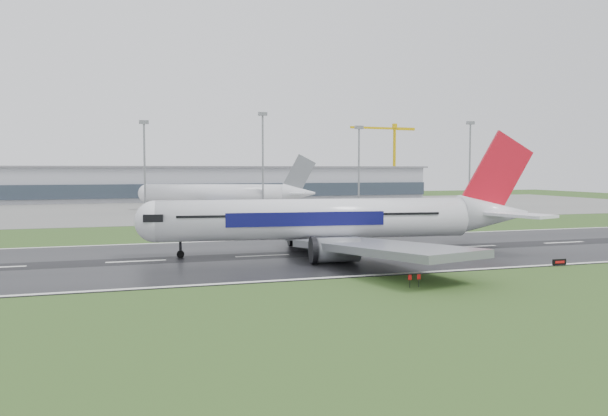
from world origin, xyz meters
name	(u,v)px	position (x,y,z in m)	size (l,w,h in m)	color
ground	(262,256)	(0.00, 0.00, 0.00)	(520.00, 520.00, 0.00)	#2A481A
runway	(262,256)	(0.00, 0.00, 0.05)	(400.00, 45.00, 0.10)	black
apron	(185,208)	(0.00, 125.00, 0.04)	(400.00, 130.00, 0.08)	slate
terminal	(172,184)	(0.00, 185.00, 7.50)	(240.00, 36.00, 15.00)	#94969F
main_airliner	(344,194)	(13.66, -1.41, 10.12)	(67.86, 64.63, 20.03)	white
parked_airliner	(222,184)	(11.16, 109.17, 9.39)	(63.50, 59.12, 18.61)	silver
tower_crane	(394,159)	(120.25, 200.00, 19.73)	(39.57, 2.16, 39.47)	#D4AB08
runway_sign	(559,262)	(39.76, -22.45, 0.52)	(2.30, 0.26, 1.04)	black
floodmast_2	(145,169)	(-14.93, 100.00, 14.28)	(0.64, 0.64, 28.55)	gray
floodmast_3	(263,164)	(23.46, 100.00, 16.09)	(0.64, 0.64, 32.18)	gray
floodmast_4	(359,170)	(58.21, 100.00, 14.21)	(0.64, 0.64, 28.43)	gray
floodmast_5	(470,166)	(103.05, 100.00, 15.52)	(0.64, 0.64, 31.04)	gray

